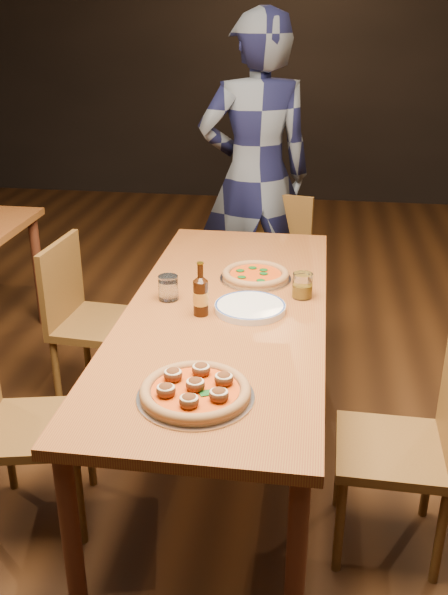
# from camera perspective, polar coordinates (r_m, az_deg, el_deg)

# --- Properties ---
(ground) EXTENTS (9.00, 9.00, 0.00)m
(ground) POSITION_cam_1_polar(r_m,az_deg,el_deg) (3.06, 0.14, -13.81)
(ground) COLOR black
(room_shell) EXTENTS (9.00, 9.00, 9.00)m
(room_shell) POSITION_cam_1_polar(r_m,az_deg,el_deg) (2.43, 0.18, 23.50)
(room_shell) COLOR black
(room_shell) RESTS_ON ground
(table_main) EXTENTS (0.80, 2.00, 0.75)m
(table_main) POSITION_cam_1_polar(r_m,az_deg,el_deg) (2.70, 0.15, -2.33)
(table_main) COLOR brown
(table_main) RESTS_ON ground
(chair_main_nw) EXTENTS (0.46, 0.46, 0.83)m
(chair_main_nw) POSITION_cam_1_polar(r_m,az_deg,el_deg) (2.64, -15.89, -10.62)
(chair_main_nw) COLOR brown
(chair_main_nw) RESTS_ON ground
(chair_main_sw) EXTENTS (0.44, 0.44, 0.89)m
(chair_main_sw) POSITION_cam_1_polar(r_m,az_deg,el_deg) (3.31, -10.51, -2.14)
(chair_main_sw) COLOR brown
(chair_main_sw) RESTS_ON ground
(chair_main_e) EXTENTS (0.41, 0.41, 0.85)m
(chair_main_e) POSITION_cam_1_polar(r_m,az_deg,el_deg) (2.49, 14.31, -12.44)
(chair_main_e) COLOR brown
(chair_main_e) RESTS_ON ground
(chair_end) EXTENTS (0.49, 0.49, 0.89)m
(chair_end) POSITION_cam_1_polar(r_m,az_deg,el_deg) (3.92, 3.82, 2.43)
(chair_end) COLOR brown
(chair_end) RESTS_ON ground
(pizza_meatball) EXTENTS (0.37, 0.37, 0.07)m
(pizza_meatball) POSITION_cam_1_polar(r_m,az_deg,el_deg) (2.07, -2.47, -8.01)
(pizza_meatball) COLOR #B7B7BF
(pizza_meatball) RESTS_ON table_main
(pizza_margherita) EXTENTS (0.32, 0.32, 0.04)m
(pizza_margherita) POSITION_cam_1_polar(r_m,az_deg,el_deg) (2.96, 2.74, 1.94)
(pizza_margherita) COLOR #B7B7BF
(pizza_margherita) RESTS_ON table_main
(plate_stack) EXTENTS (0.28, 0.28, 0.03)m
(plate_stack) POSITION_cam_1_polar(r_m,az_deg,el_deg) (2.65, 2.26, -0.88)
(plate_stack) COLOR white
(plate_stack) RESTS_ON table_main
(beer_bottle) EXTENTS (0.06, 0.06, 0.21)m
(beer_bottle) POSITION_cam_1_polar(r_m,az_deg,el_deg) (2.59, -2.01, 0.07)
(beer_bottle) COLOR black
(beer_bottle) RESTS_ON table_main
(water_glass) EXTENTS (0.08, 0.08, 0.10)m
(water_glass) POSITION_cam_1_polar(r_m,az_deg,el_deg) (2.75, -4.82, 0.84)
(water_glass) COLOR white
(water_glass) RESTS_ON table_main
(amber_glass) EXTENTS (0.08, 0.08, 0.11)m
(amber_glass) POSITION_cam_1_polar(r_m,az_deg,el_deg) (2.78, 6.76, 1.03)
(amber_glass) COLOR #996C11
(amber_glass) RESTS_ON table_main
(diner) EXTENTS (0.79, 0.64, 1.88)m
(diner) POSITION_cam_1_polar(r_m,az_deg,el_deg) (4.01, 2.74, 10.31)
(diner) COLOR black
(diner) RESTS_ON ground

